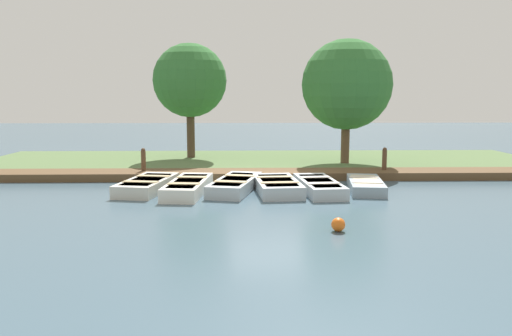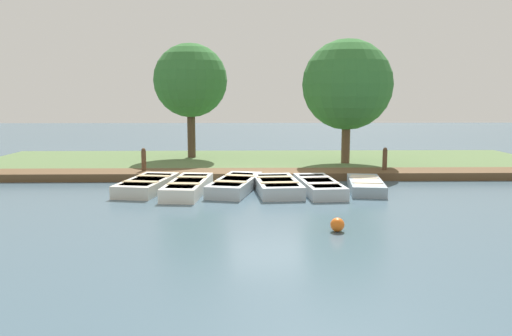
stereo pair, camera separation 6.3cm
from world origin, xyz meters
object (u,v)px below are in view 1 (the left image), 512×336
object	(u,v)px
rowboat_1	(188,187)
mooring_post_far	(384,162)
rowboat_3	(277,186)
park_tree_left	(347,85)
rowboat_4	(319,186)
park_tree_far_left	(190,81)
rowboat_5	(366,185)
rowboat_0	(147,185)
buoy	(338,225)
mooring_post_near	(144,163)
rowboat_2	(235,184)

from	to	relation	value
rowboat_1	mooring_post_far	xyz separation A→B (m)	(-2.86, 6.82, 0.35)
rowboat_1	rowboat_3	distance (m)	2.73
mooring_post_far	park_tree_left	xyz separation A→B (m)	(-2.51, -0.93, 2.84)
rowboat_4	park_tree_far_left	size ratio (longest dim) A/B	0.59
rowboat_1	rowboat_5	bearing A→B (deg)	99.30
rowboat_0	rowboat_4	world-z (taller)	rowboat_0
buoy	park_tree_far_left	size ratio (longest dim) A/B	0.06
rowboat_1	mooring_post_near	bearing A→B (deg)	-140.72
rowboat_4	rowboat_5	world-z (taller)	rowboat_4
rowboat_5	mooring_post_far	world-z (taller)	mooring_post_far
mooring_post_far	rowboat_0	bearing A→B (deg)	-73.17
rowboat_4	mooring_post_far	distance (m)	3.96
rowboat_0	rowboat_5	size ratio (longest dim) A/B	1.10
rowboat_0	mooring_post_far	size ratio (longest dim) A/B	2.78
rowboat_3	mooring_post_far	size ratio (longest dim) A/B	2.65
rowboat_0	rowboat_1	world-z (taller)	rowboat_1
rowboat_1	rowboat_3	bearing A→B (deg)	97.77
rowboat_1	mooring_post_near	size ratio (longest dim) A/B	2.99
rowboat_1	rowboat_4	world-z (taller)	rowboat_1
rowboat_4	mooring_post_far	xyz separation A→B (m)	(-2.77, 2.81, 0.36)
mooring_post_far	park_tree_far_left	bearing A→B (deg)	-121.43
mooring_post_near	park_tree_far_left	xyz separation A→B (m)	(-4.58, 1.24, 3.06)
rowboat_3	rowboat_5	world-z (taller)	rowboat_3
mooring_post_far	buoy	distance (m)	7.94
rowboat_5	mooring_post_near	distance (m)	7.86
buoy	park_tree_far_left	xyz separation A→B (m)	(-11.90, -4.42, 3.46)
rowboat_4	rowboat_5	xyz separation A→B (m)	(-0.27, 1.52, -0.02)
rowboat_1	buoy	world-z (taller)	rowboat_1
rowboat_4	buoy	world-z (taller)	rowboat_4
rowboat_4	rowboat_5	distance (m)	1.54
rowboat_0	park_tree_far_left	xyz separation A→B (m)	(-7.04, 0.64, 3.42)
rowboat_1	rowboat_3	size ratio (longest dim) A/B	1.13
rowboat_4	mooring_post_near	size ratio (longest dim) A/B	2.82
rowboat_4	rowboat_0	bearing A→B (deg)	-98.34
rowboat_3	rowboat_4	world-z (taller)	rowboat_3
rowboat_4	mooring_post_far	bearing A→B (deg)	129.63
rowboat_1	rowboat_4	distance (m)	4.01
rowboat_1	rowboat_0	bearing A→B (deg)	-101.25
rowboat_4	rowboat_1	bearing A→B (deg)	-93.76
buoy	rowboat_2	bearing A→B (deg)	-154.33
rowboat_4	mooring_post_near	distance (m)	6.55
rowboat_3	mooring_post_far	xyz separation A→B (m)	(-2.76, 4.10, 0.35)
rowboat_5	mooring_post_near	xyz separation A→B (m)	(-2.50, -7.44, 0.38)
rowboat_0	rowboat_3	world-z (taller)	rowboat_3
mooring_post_near	buoy	world-z (taller)	mooring_post_near
mooring_post_far	rowboat_5	bearing A→B (deg)	-27.29
rowboat_2	rowboat_4	xyz separation A→B (m)	(0.28, 2.58, -0.01)
rowboat_4	mooring_post_far	world-z (taller)	mooring_post_far
rowboat_1	mooring_post_far	size ratio (longest dim) A/B	2.99
mooring_post_near	mooring_post_far	distance (m)	8.73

